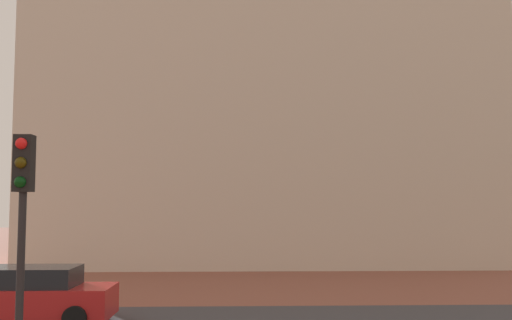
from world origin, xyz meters
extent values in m
cube|color=beige|center=(0.72, 29.12, 7.52)|extent=(24.84, 12.70, 15.04)
cylinder|color=beige|center=(-10.20, 24.28, 9.10)|extent=(2.80, 2.80, 18.19)
cylinder|color=beige|center=(11.64, 24.28, 9.31)|extent=(2.80, 2.80, 18.63)
cube|color=red|center=(-6.47, 11.51, 0.59)|extent=(4.53, 1.73, 0.84)
cube|color=black|center=(-6.47, 11.51, 1.28)|extent=(2.54, 1.52, 0.54)
cylinder|color=black|center=(-4.98, 10.65, 0.32)|extent=(0.64, 0.22, 0.64)
cylinder|color=black|center=(-4.98, 12.38, 0.32)|extent=(0.64, 0.22, 0.64)
cylinder|color=black|center=(-4.09, 4.63, 1.75)|extent=(0.12, 0.12, 3.50)
cube|color=black|center=(-4.09, 4.63, 3.95)|extent=(0.28, 0.24, 0.90)
sphere|color=red|center=(-4.09, 4.50, 4.25)|extent=(0.18, 0.18, 0.18)
sphere|color=#3C3306|center=(-4.09, 4.50, 3.95)|extent=(0.18, 0.18, 0.18)
sphere|color=#06330C|center=(-4.09, 4.50, 3.65)|extent=(0.18, 0.18, 0.18)
camera|label=1|loc=(-0.71, -4.16, 3.34)|focal=38.78mm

